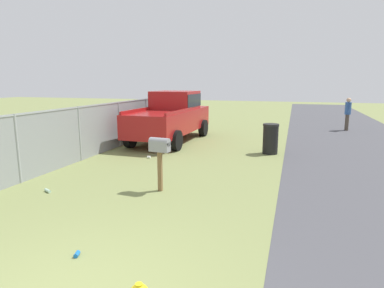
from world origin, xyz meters
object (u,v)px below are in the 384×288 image
(trash_bin, at_px, (270,139))
(pedestrian, at_px, (348,112))
(mailbox, at_px, (160,149))
(pickup_truck, at_px, (172,115))

(trash_bin, distance_m, pedestrian, 7.65)
(mailbox, xyz_separation_m, pedestrian, (11.70, -5.52, -0.03))
(mailbox, distance_m, pickup_truck, 6.64)
(mailbox, bearing_deg, trash_bin, -18.32)
(pickup_truck, bearing_deg, trash_bin, -107.50)
(mailbox, distance_m, pedestrian, 12.94)
(mailbox, xyz_separation_m, pickup_truck, (6.30, 2.08, 0.11))
(trash_bin, bearing_deg, pedestrian, -26.21)
(pedestrian, bearing_deg, trash_bin, 52.66)
(mailbox, relative_size, pickup_truck, 0.24)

